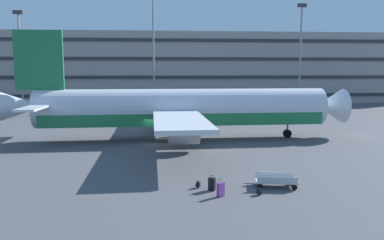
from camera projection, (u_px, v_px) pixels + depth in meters
ground_plane at (157, 143)px, 37.92m from camera, size 600.00×600.00×0.00m
terminal_structure at (160, 68)px, 89.00m from camera, size 121.94×15.92×16.01m
airliner at (180, 109)px, 39.45m from camera, size 36.78×29.51×11.35m
light_mast_far_left at (20, 52)px, 71.87m from camera, size 1.80×0.50×18.82m
light_mast_left at (153, 36)px, 73.41m from camera, size 1.80×0.50×24.82m
light_mast_center_left at (301, 48)px, 75.94m from camera, size 1.80×0.50×20.81m
suitcase_purple at (212, 184)px, 22.79m from camera, size 0.48×0.43×0.98m
suitcase_small at (221, 189)px, 21.67m from camera, size 0.51×0.48×1.05m
backpack_laid_flat at (259, 191)px, 21.98m from camera, size 0.39×0.44×0.49m
backpack_upright at (198, 184)px, 23.34m from camera, size 0.40×0.43×0.51m
baggage_cart at (276, 180)px, 23.49m from camera, size 3.37×1.70×0.82m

